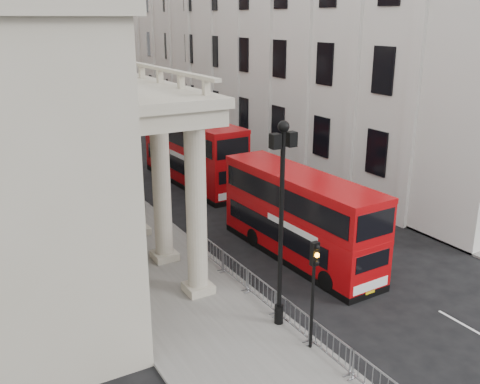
% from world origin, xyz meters
% --- Properties ---
extents(ground, '(260.00, 260.00, 0.00)m').
position_xyz_m(ground, '(0.00, 0.00, 0.00)').
color(ground, black).
rests_on(ground, ground).
extents(sidewalk_west, '(6.00, 140.00, 0.12)m').
position_xyz_m(sidewalk_west, '(-3.00, 30.00, 0.06)').
color(sidewalk_west, slate).
rests_on(sidewalk_west, ground).
extents(sidewalk_east, '(3.00, 140.00, 0.12)m').
position_xyz_m(sidewalk_east, '(13.50, 30.00, 0.06)').
color(sidewalk_east, slate).
rests_on(sidewalk_east, ground).
extents(kerb, '(0.20, 140.00, 0.14)m').
position_xyz_m(kerb, '(-0.05, 30.00, 0.07)').
color(kerb, slate).
rests_on(kerb, ground).
extents(east_building, '(8.00, 55.00, 25.00)m').
position_xyz_m(east_building, '(16.00, 32.00, 12.50)').
color(east_building, beige).
rests_on(east_building, ground).
extents(lamp_post_south, '(1.05, 0.44, 8.32)m').
position_xyz_m(lamp_post_south, '(-0.60, 4.00, 4.91)').
color(lamp_post_south, black).
rests_on(lamp_post_south, sidewalk_west).
extents(lamp_post_mid, '(1.05, 0.44, 8.32)m').
position_xyz_m(lamp_post_mid, '(-0.60, 20.00, 4.91)').
color(lamp_post_mid, black).
rests_on(lamp_post_mid, sidewalk_west).
extents(lamp_post_north, '(1.05, 0.44, 8.32)m').
position_xyz_m(lamp_post_north, '(-0.60, 36.00, 4.91)').
color(lamp_post_north, black).
rests_on(lamp_post_north, sidewalk_west).
extents(traffic_light, '(0.28, 0.33, 4.30)m').
position_xyz_m(traffic_light, '(-0.50, 1.98, 3.11)').
color(traffic_light, black).
rests_on(traffic_light, sidewalk_west).
extents(crowd_barriers, '(0.50, 18.75, 1.10)m').
position_xyz_m(crowd_barriers, '(-0.35, 2.23, 0.67)').
color(crowd_barriers, gray).
rests_on(crowd_barriers, sidewalk_west).
extents(bus_near, '(2.92, 10.57, 4.52)m').
position_xyz_m(bus_near, '(3.96, 9.00, 2.36)').
color(bus_near, '#A7070B').
rests_on(bus_near, ground).
extents(bus_far, '(3.24, 11.58, 4.95)m').
position_xyz_m(bus_far, '(4.77, 23.57, 2.59)').
color(bus_far, '#A9070B').
rests_on(bus_far, ground).
extents(pedestrian_a, '(0.64, 0.46, 1.65)m').
position_xyz_m(pedestrian_a, '(-3.97, 13.12, 0.94)').
color(pedestrian_a, black).
rests_on(pedestrian_a, sidewalk_west).
extents(pedestrian_b, '(0.92, 0.78, 1.66)m').
position_xyz_m(pedestrian_b, '(-4.84, 19.24, 0.95)').
color(pedestrian_b, black).
rests_on(pedestrian_b, sidewalk_west).
extents(pedestrian_c, '(1.04, 0.88, 1.80)m').
position_xyz_m(pedestrian_c, '(-1.97, 22.11, 1.02)').
color(pedestrian_c, black).
rests_on(pedestrian_c, sidewalk_west).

